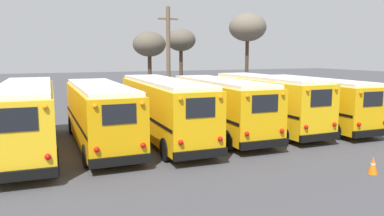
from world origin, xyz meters
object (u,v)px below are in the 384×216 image
Objects in this scene: school_bus_4 at (267,101)px; utility_pole at (168,56)px; school_bus_0 at (27,115)px; school_bus_5 at (312,100)px; bare_tree_0 at (248,28)px; school_bus_3 at (220,105)px; school_bus_2 at (163,107)px; bare_tree_2 at (181,41)px; bare_tree_1 at (149,45)px; traffic_cone at (373,165)px; school_bus_1 at (100,113)px.

school_bus_4 is 1.09× the size of utility_pole.
school_bus_5 is at bearing 0.31° from school_bus_0.
school_bus_0 is 24.07m from bare_tree_0.
school_bus_5 is 1.15× the size of utility_pole.
bare_tree_0 is (9.54, 12.94, 5.37)m from school_bus_3.
school_bus_2 is 1.12× the size of school_bus_3.
bare_tree_2 is at bearing 65.93° from school_bus_2.
school_bus_2 is 15.68m from bare_tree_1.
school_bus_5 is at bearing 63.08° from traffic_cone.
utility_pole is (7.96, 12.20, 2.74)m from school_bus_1.
school_bus_0 is at bearing -179.58° from school_bus_2.
school_bus_2 is at bearing -179.76° from school_bus_5.
bare_tree_2 is (11.34, 17.85, 4.27)m from school_bus_1.
bare_tree_1 is 0.93× the size of bare_tree_2.
utility_pole reaches higher than school_bus_1.
traffic_cone is (-7.25, -21.52, -6.77)m from bare_tree_0.
school_bus_2 is 1.24× the size of utility_pole.
school_bus_1 is (3.37, 0.05, -0.08)m from school_bus_0.
utility_pole is 8.76m from bare_tree_0.
school_bus_5 is 13.64m from utility_pole.
bare_tree_1 is (-6.46, 14.76, 3.79)m from school_bus_5.
bare_tree_0 is 1.18× the size of bare_tree_2.
school_bus_4 is at bearing -93.97° from bare_tree_2.
utility_pole is at bearing 69.37° from school_bus_2.
school_bus_0 is 1.15× the size of school_bus_4.
bare_tree_0 is (2.80, 12.76, 5.45)m from school_bus_5.
utility_pole reaches higher than bare_tree_2.
school_bus_2 is 15.23× the size of traffic_cone.
school_bus_4 reaches higher than school_bus_2.
bare_tree_2 reaches higher than school_bus_4.
school_bus_1 is 1.37× the size of bare_tree_2.
school_bus_1 reaches higher than school_bus_5.
school_bus_1 is 10.11m from school_bus_4.
school_bus_5 is (16.85, 0.09, -0.11)m from school_bus_0.
school_bus_0 reaches higher than traffic_cone.
bare_tree_2 is (3.38, 5.64, 1.54)m from utility_pole.
school_bus_0 is at bearing -146.82° from bare_tree_0.
school_bus_3 is 9.00m from traffic_cone.
utility_pole is (4.59, 12.20, 2.65)m from school_bus_2.
bare_tree_1 is 24.16m from traffic_cone.
traffic_cone is (12.40, -8.67, -1.44)m from school_bus_0.
school_bus_2 reaches higher than school_bus_3.
utility_pole is at bearing 84.34° from school_bus_3.
school_bus_4 reaches higher than school_bus_0.
school_bus_4 is 1.31× the size of bare_tree_2.
school_bus_0 reaches higher than school_bus_1.
school_bus_5 is at bearing -102.36° from bare_tree_0.
bare_tree_0 is 12.13× the size of traffic_cone.
school_bus_4 is at bearing 1.27° from school_bus_2.
school_bus_1 is at bearing 178.84° from school_bus_3.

